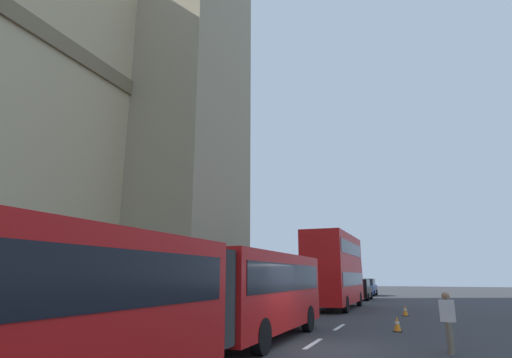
{
  "coord_description": "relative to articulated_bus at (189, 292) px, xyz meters",
  "views": [
    {
      "loc": [
        -12.59,
        -3.43,
        2.15
      ],
      "look_at": [
        10.3,
        5.78,
        8.17
      ],
      "focal_mm": 27.9,
      "sensor_mm": 36.0,
      "label": 1
    }
  ],
  "objects": [
    {
      "name": "ground_plane",
      "position": [
        3.63,
        -1.99,
        -1.75
      ],
      "size": [
        160.0,
        160.0,
        0.0
      ],
      "primitive_type": "plane",
      "color": "#333335"
    },
    {
      "name": "articulated_bus",
      "position": [
        0.0,
        0.0,
        0.0
      ],
      "size": [
        17.48,
        2.54,
        2.9
      ],
      "color": "red",
      "rests_on": "ground_plane"
    },
    {
      "name": "double_decker_bus",
      "position": [
        19.01,
        0.0,
        0.96
      ],
      "size": [
        9.26,
        2.54,
        4.9
      ],
      "color": "red",
      "rests_on": "ground_plane"
    },
    {
      "name": "sedan_lead",
      "position": [
        30.1,
        -0.11,
        -0.83
      ],
      "size": [
        4.4,
        1.86,
        1.85
      ],
      "color": "black",
      "rests_on": "ground_plane"
    },
    {
      "name": "sedan_trailing",
      "position": [
        38.38,
        0.22,
        -0.83
      ],
      "size": [
        4.4,
        1.86,
        1.85
      ],
      "color": "navy",
      "rests_on": "ground_plane"
    },
    {
      "name": "traffic_cone_west",
      "position": [
        8.63,
        -4.4,
        -1.46
      ],
      "size": [
        0.36,
        0.36,
        0.58
      ],
      "color": "black",
      "rests_on": "ground_plane"
    },
    {
      "name": "traffic_cone_middle",
      "position": [
        15.5,
        -4.48,
        -1.46
      ],
      "size": [
        0.36,
        0.36,
        0.58
      ],
      "color": "black",
      "rests_on": "ground_plane"
    },
    {
      "name": "pedestrian_near_cones",
      "position": [
        4.33,
        -6.06,
        -0.83
      ],
      "size": [
        0.36,
        0.42,
        1.69
      ],
      "color": "#726651",
      "rests_on": "ground_plane"
    }
  ]
}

